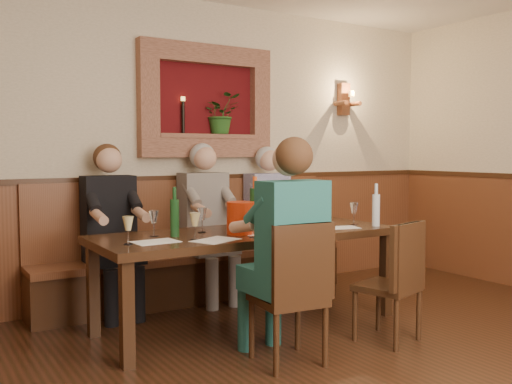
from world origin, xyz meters
The scene contains 30 objects.
room_shell centered at (0.00, 0.00, 1.89)m, with size 6.04×6.04×2.82m.
wainscoting centered at (0.00, 0.00, 0.59)m, with size 6.02×6.02×1.15m.
wall_niche centered at (0.24, 2.94, 1.81)m, with size 1.36×0.30×1.06m.
wall_sconce centered at (1.90, 2.93, 1.94)m, with size 0.25×0.20×0.35m.
dining_table centered at (0.00, 1.85, 0.68)m, with size 2.40×0.90×0.75m.
bench centered at (0.00, 2.79, 0.33)m, with size 3.00×0.45×1.11m.
chair_near_left centered at (-0.20, 1.01, 0.27)m, with size 0.45×0.45×0.93m.
chair_near_right centered at (0.67, 0.99, 0.25)m, with size 0.48×0.48×0.88m.
person_bench_left centered at (-0.82, 2.69, 0.60)m, with size 0.43×0.52×1.44m.
person_bench_mid centered at (0.07, 2.69, 0.60)m, with size 0.43×0.53×1.45m.
person_bench_right centered at (0.78, 2.69, 0.59)m, with size 0.42×0.51×1.42m.
person_chair_front centered at (-0.20, 1.07, 0.61)m, with size 0.44×0.54×1.46m.
spittoon_bucket centered at (-0.13, 1.74, 0.87)m, with size 0.21×0.21×0.24m, color red.
wine_bottle_green_a centered at (0.00, 1.76, 0.93)m, with size 0.09×0.09×0.43m.
wine_bottle_green_b centered at (-0.61, 1.89, 0.90)m, with size 0.08×0.08×0.36m.
water_bottle centered at (1.06, 1.55, 0.89)m, with size 0.07×0.07×0.36m.
tasting_sheet_a centered at (-0.82, 1.72, 0.75)m, with size 0.30×0.22×0.00m, color white.
tasting_sheet_b centered at (0.00, 1.63, 0.75)m, with size 0.27×0.19×0.00m, color white.
tasting_sheet_c centered at (0.76, 1.61, 0.75)m, with size 0.25×0.18×0.00m, color white.
tasting_sheet_d centered at (-0.44, 1.57, 0.75)m, with size 0.32×0.23×0.00m, color white.
wine_glass_0 centered at (-0.73, 1.98, 0.85)m, with size 0.08×0.08×0.19m, color white, non-canonical shape.
wine_glass_1 centered at (-0.12, 1.71, 0.85)m, with size 0.08×0.08×0.19m, color #D3C17E, non-canonical shape.
wine_glass_2 centered at (-0.35, 1.97, 0.85)m, with size 0.08×0.08×0.19m, color white, non-canonical shape.
wine_glass_3 centered at (-0.55, 1.68, 0.85)m, with size 0.08×0.08×0.19m, color #D3C17E, non-canonical shape.
wine_glass_4 centered at (0.97, 1.72, 0.85)m, with size 0.08×0.08×0.19m, color white, non-canonical shape.
wine_glass_5 centered at (0.76, 1.93, 0.85)m, with size 0.08×0.08×0.19m, color #D3C17E, non-canonical shape.
wine_glass_6 centered at (-1.02, 1.71, 0.85)m, with size 0.08×0.08×0.19m, color #D3C17E, non-canonical shape.
wine_glass_7 centered at (-0.14, 1.56, 0.85)m, with size 0.08×0.08×0.19m, color #D3C17E, non-canonical shape.
wine_glass_8 centered at (0.45, 1.67, 0.85)m, with size 0.08×0.08×0.19m, color white, non-canonical shape.
wine_glass_9 centered at (0.26, 1.91, 0.85)m, with size 0.08×0.08×0.19m, color #D3C17E, non-canonical shape.
Camera 1 is at (-2.29, -1.94, 1.37)m, focal length 40.00 mm.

